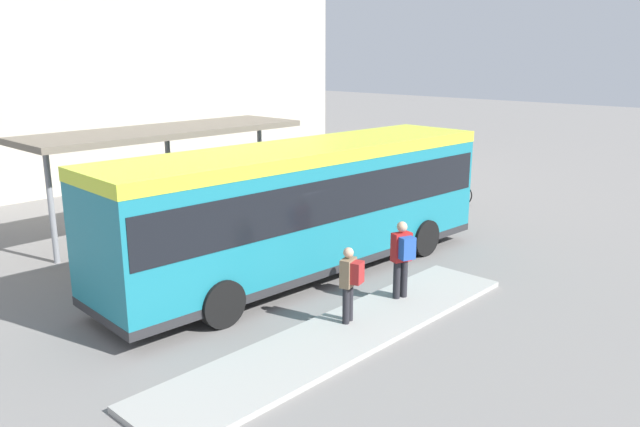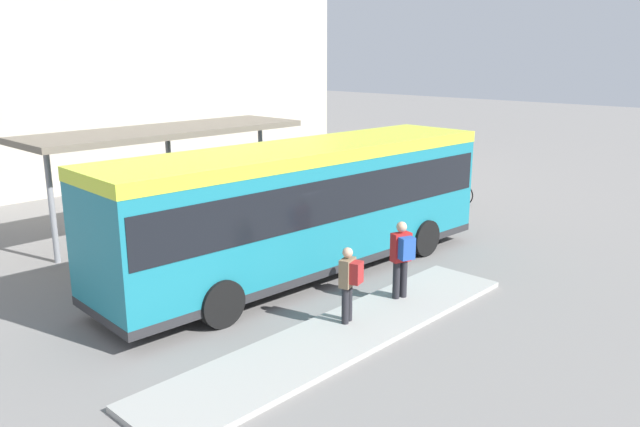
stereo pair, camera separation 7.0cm
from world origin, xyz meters
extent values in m
plane|color=slate|center=(0.00, 0.00, 0.00)|extent=(120.00, 120.00, 0.00)
cube|color=#9E9E99|center=(-2.09, -3.20, 0.06)|extent=(9.35, 1.80, 0.12)
cube|color=#197284|center=(0.00, 0.00, 1.84)|extent=(11.19, 3.04, 2.99)
cube|color=#C6DB33|center=(0.00, 0.00, 3.19)|extent=(11.22, 3.06, 0.30)
cube|color=black|center=(0.00, 0.00, 2.20)|extent=(10.97, 3.06, 1.05)
cube|color=black|center=(5.52, -0.27, 2.20)|extent=(0.19, 2.31, 1.15)
cube|color=#28282B|center=(0.00, 0.00, 0.45)|extent=(11.21, 3.05, 0.20)
cylinder|color=black|center=(3.49, 1.04, 0.52)|extent=(1.05, 0.33, 1.03)
cylinder|color=black|center=(3.37, -1.37, 0.52)|extent=(1.05, 0.33, 1.03)
cylinder|color=black|center=(-3.37, 1.37, 0.52)|extent=(1.05, 0.33, 1.03)
cylinder|color=black|center=(-3.49, -1.04, 0.52)|extent=(1.05, 0.33, 1.03)
cylinder|color=#232328|center=(0.03, -2.90, 0.56)|extent=(0.16, 0.16, 0.88)
cylinder|color=#232328|center=(0.22, -2.96, 0.56)|extent=(0.16, 0.16, 0.88)
cube|color=#B21E1E|center=(0.12, -2.93, 1.33)|extent=(0.49, 0.37, 0.66)
cube|color=#234CA3|center=(0.05, -3.14, 1.36)|extent=(0.38, 0.31, 0.50)
sphere|color=tan|center=(0.12, -2.93, 1.80)|extent=(0.24, 0.24, 0.24)
cylinder|color=#232328|center=(-1.80, -2.97, 0.51)|extent=(0.15, 0.15, 0.79)
cylinder|color=#232328|center=(-1.63, -2.92, 0.51)|extent=(0.15, 0.15, 0.79)
cube|color=#7A664C|center=(-1.71, -2.95, 1.21)|extent=(0.44, 0.31, 0.59)
cube|color=maroon|center=(-1.66, -3.14, 1.24)|extent=(0.34, 0.27, 0.45)
sphere|color=tan|center=(-1.71, -2.95, 1.63)|extent=(0.21, 0.21, 0.21)
torus|color=black|center=(9.52, 2.09, 0.38)|extent=(0.06, 0.77, 0.77)
torus|color=black|center=(9.50, 1.04, 0.38)|extent=(0.06, 0.77, 0.77)
cylinder|color=gold|center=(9.51, 1.57, 0.63)|extent=(0.05, 0.81, 0.04)
cylinder|color=gold|center=(9.51, 1.38, 0.57)|extent=(0.04, 0.04, 0.38)
cube|color=black|center=(9.51, 1.38, 0.76)|extent=(0.07, 0.18, 0.04)
cylinder|color=gold|center=(9.52, 1.98, 0.72)|extent=(0.48, 0.04, 0.03)
torus|color=black|center=(9.43, 2.78, 0.37)|extent=(0.09, 0.74, 0.74)
torus|color=black|center=(9.37, 1.77, 0.37)|extent=(0.09, 0.74, 0.74)
cylinder|color=silver|center=(9.40, 2.28, 0.61)|extent=(0.08, 0.79, 0.04)
cylinder|color=silver|center=(9.39, 2.10, 0.55)|extent=(0.04, 0.04, 0.37)
cube|color=black|center=(9.39, 2.10, 0.73)|extent=(0.08, 0.18, 0.04)
cylinder|color=silver|center=(9.42, 2.68, 0.70)|extent=(0.48, 0.06, 0.03)
cube|color=#706656|center=(-0.37, 5.51, 3.26)|extent=(8.68, 2.70, 0.18)
cylinder|color=gray|center=(-4.06, 5.51, 1.59)|extent=(0.16, 0.16, 3.17)
cylinder|color=gray|center=(3.32, 5.51, 1.59)|extent=(0.16, 0.16, 3.17)
cylinder|color=gray|center=(-0.37, 5.51, 1.59)|extent=(0.16, 0.16, 3.17)
cylinder|color=slate|center=(0.96, 2.96, 0.29)|extent=(0.78, 0.78, 0.58)
sphere|color=#235B28|center=(0.96, 2.96, 0.92)|extent=(0.90, 0.90, 0.90)
cube|color=#BCB29E|center=(4.59, 20.12, 5.72)|extent=(21.10, 13.37, 11.44)
camera|label=1|loc=(-10.82, -10.79, 5.54)|focal=35.00mm
camera|label=2|loc=(-10.77, -10.84, 5.54)|focal=35.00mm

